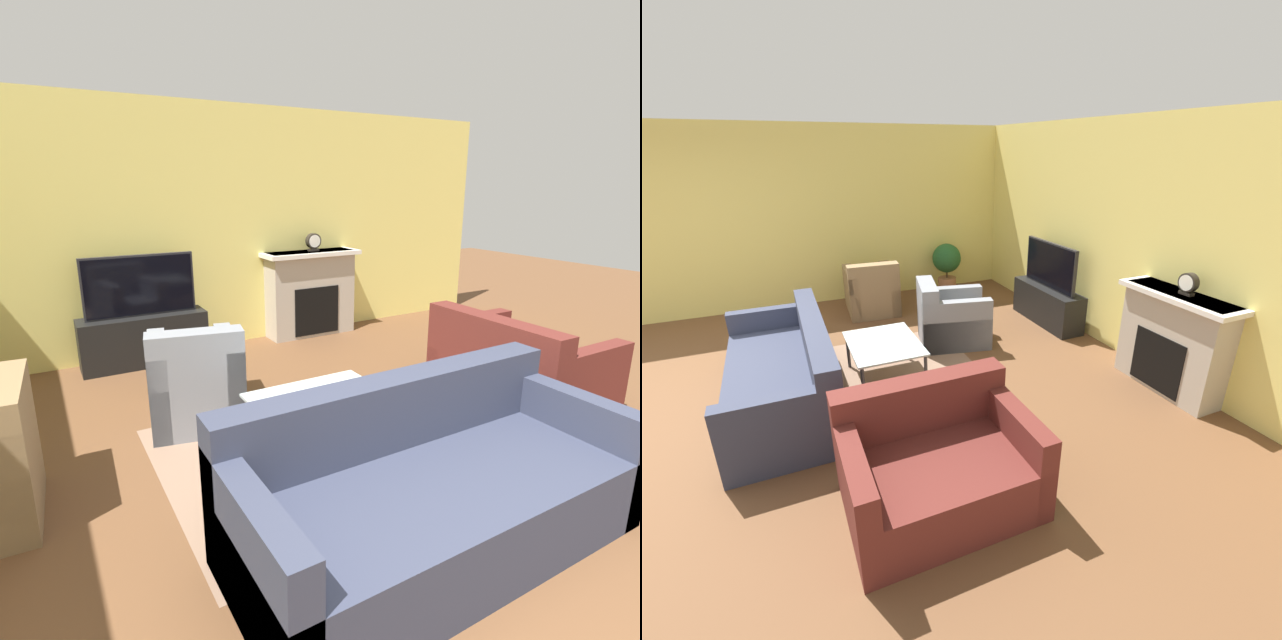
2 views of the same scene
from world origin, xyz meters
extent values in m
cube|color=#EADB72|center=(0.00, 4.85, 1.35)|extent=(8.48, 0.06, 2.70)
cube|color=#896B56|center=(0.16, 2.07, 0.00)|extent=(2.12, 1.92, 0.00)
cube|color=#B2A899|center=(1.53, 4.65, 0.53)|extent=(1.10, 0.33, 1.05)
cube|color=black|center=(1.53, 4.48, 0.33)|extent=(0.61, 0.01, 0.59)
cube|color=white|center=(1.53, 4.62, 1.03)|extent=(1.22, 0.39, 0.05)
cube|color=black|center=(-0.52, 4.55, 0.27)|extent=(1.27, 0.37, 0.53)
cube|color=#232328|center=(-0.52, 4.55, 0.84)|extent=(1.10, 0.05, 0.63)
cube|color=black|center=(-0.52, 4.53, 0.84)|extent=(1.06, 0.01, 0.59)
cube|color=#33384C|center=(0.22, 0.95, 0.21)|extent=(2.18, 0.94, 0.42)
cube|color=#33384C|center=(0.22, 1.32, 0.62)|extent=(2.18, 0.20, 0.40)
cube|color=#33384C|center=(-0.80, 0.95, 0.33)|extent=(0.14, 0.94, 0.66)
cube|color=#33384C|center=(1.24, 0.95, 0.33)|extent=(0.14, 0.94, 0.66)
cube|color=#5B231E|center=(2.05, 1.91, 0.21)|extent=(0.93, 1.29, 0.42)
cube|color=#5B231E|center=(1.69, 1.91, 0.62)|extent=(0.20, 1.29, 0.40)
cube|color=#5B231E|center=(2.05, 1.34, 0.33)|extent=(0.93, 0.14, 0.66)
cube|color=#5B231E|center=(2.05, 2.49, 0.33)|extent=(0.93, 0.14, 0.66)
cube|color=#8C704C|center=(-1.66, 2.32, 0.62)|extent=(0.24, 0.74, 0.40)
cube|color=gray|center=(-0.42, 3.05, 0.21)|extent=(0.86, 0.98, 0.42)
cube|color=gray|center=(-0.49, 2.73, 0.62)|extent=(0.72, 0.34, 0.40)
cube|color=gray|center=(-0.15, 2.99, 0.33)|extent=(0.32, 0.87, 0.66)
cube|color=gray|center=(-0.69, 3.11, 0.33)|extent=(0.32, 0.87, 0.66)
cylinder|color=#333338|center=(-0.27, 1.68, 0.21)|extent=(0.04, 0.04, 0.42)
cylinder|color=#333338|center=(0.58, 1.68, 0.21)|extent=(0.04, 0.04, 0.42)
cylinder|color=#333338|center=(-0.27, 2.32, 0.21)|extent=(0.04, 0.04, 0.42)
cylinder|color=#333338|center=(0.58, 2.32, 0.21)|extent=(0.04, 0.04, 0.42)
cube|color=silver|center=(0.16, 2.00, 0.43)|extent=(0.92, 0.72, 0.02)
cube|color=#28231E|center=(1.57, 4.65, 1.07)|extent=(0.13, 0.07, 0.03)
cylinder|color=#28231E|center=(1.57, 4.65, 1.17)|extent=(0.19, 0.07, 0.19)
cylinder|color=white|center=(1.57, 4.61, 1.17)|extent=(0.15, 0.00, 0.15)
camera|label=1|loc=(-1.43, -0.69, 1.84)|focal=28.00mm
camera|label=2|loc=(4.27, 1.10, 2.38)|focal=24.00mm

